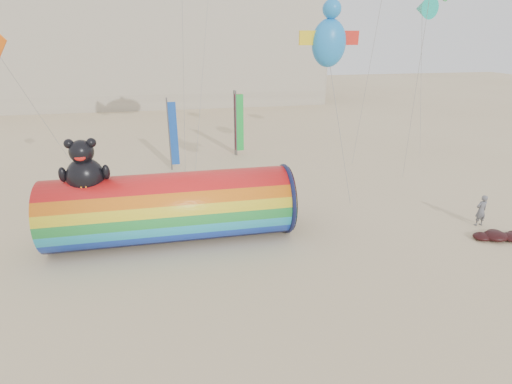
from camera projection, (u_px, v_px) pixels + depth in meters
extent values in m
plane|color=#CCB58C|center=(252.00, 254.00, 17.97)|extent=(160.00, 160.00, 0.00)
cube|color=#B7AD99|center=(100.00, 28.00, 53.98)|extent=(60.00, 15.00, 20.00)
cube|color=#28303D|center=(90.00, 23.00, 46.91)|extent=(59.50, 0.12, 17.00)
cylinder|color=red|center=(172.00, 207.00, 18.77)|extent=(11.27, 3.29, 3.29)
torus|color=#0F1438|center=(285.00, 198.00, 19.79)|extent=(0.23, 3.45, 3.45)
cylinder|color=black|center=(288.00, 198.00, 19.82)|extent=(0.06, 3.25, 3.25)
ellipsoid|color=black|center=(86.00, 177.00, 17.45)|extent=(1.61, 1.44, 1.69)
ellipsoid|color=#FCA11A|center=(84.00, 183.00, 17.02)|extent=(0.83, 0.36, 0.72)
sphere|color=black|center=(81.00, 152.00, 17.04)|extent=(1.03, 1.03, 1.03)
sphere|color=black|center=(69.00, 144.00, 16.82)|extent=(0.41, 0.41, 0.41)
sphere|color=black|center=(91.00, 143.00, 16.98)|extent=(0.41, 0.41, 0.41)
ellipsoid|color=red|center=(80.00, 158.00, 16.71)|extent=(0.45, 0.17, 0.29)
ellipsoid|color=black|center=(63.00, 175.00, 17.13)|extent=(0.34, 0.34, 0.68)
ellipsoid|color=black|center=(106.00, 172.00, 17.46)|extent=(0.34, 0.34, 0.68)
imported|color=#5D5E65|center=(481.00, 210.00, 20.40)|extent=(0.63, 0.43, 1.68)
ellipsoid|color=#380A0A|center=(496.00, 236.00, 19.18)|extent=(1.17, 0.99, 0.41)
ellipsoid|color=#380A0A|center=(511.00, 237.00, 19.14)|extent=(0.99, 0.84, 0.34)
ellipsoid|color=#380A0A|center=(482.00, 236.00, 19.22)|extent=(0.91, 0.77, 0.32)
ellipsoid|color=#380A0A|center=(495.00, 233.00, 19.62)|extent=(0.78, 0.66, 0.27)
cylinder|color=#59595E|center=(169.00, 135.00, 28.24)|extent=(0.10, 0.10, 5.20)
cube|color=#184BB4|center=(174.00, 134.00, 28.28)|extent=(0.56, 0.06, 4.50)
cylinder|color=#59595E|center=(235.00, 123.00, 31.93)|extent=(0.10, 0.10, 5.20)
cube|color=#F62243|center=(238.00, 122.00, 31.97)|extent=(0.56, 0.06, 4.50)
cylinder|color=#59595E|center=(236.00, 124.00, 31.75)|extent=(0.10, 0.10, 5.20)
cube|color=green|center=(240.00, 123.00, 31.79)|extent=(0.56, 0.06, 4.50)
ellipsoid|color=#1E82D6|center=(329.00, 43.00, 16.55)|extent=(1.45, 1.13, 1.93)
cone|color=#16B39A|center=(423.00, 8.00, 25.88)|extent=(1.40, 1.40, 1.26)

